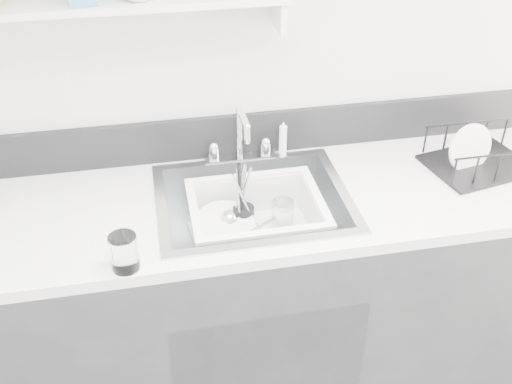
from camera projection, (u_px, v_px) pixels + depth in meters
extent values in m
cube|color=silver|center=(236.00, 56.00, 2.02)|extent=(3.50, 0.02, 2.60)
cube|color=#29292C|center=(253.00, 303.00, 2.26)|extent=(3.20, 0.62, 0.88)
cube|color=white|center=(253.00, 203.00, 2.00)|extent=(3.20, 0.62, 0.04)
cube|color=black|center=(238.00, 135.00, 2.18)|extent=(3.20, 0.02, 0.16)
cube|color=silver|center=(240.00, 158.00, 2.19)|extent=(0.26, 0.06, 0.02)
cylinder|color=silver|center=(214.00, 154.00, 2.16)|extent=(0.04, 0.04, 0.05)
cylinder|color=silver|center=(265.00, 149.00, 2.19)|extent=(0.04, 0.04, 0.05)
cylinder|color=silver|center=(240.00, 133.00, 2.13)|extent=(0.02, 0.02, 0.20)
cylinder|color=silver|center=(243.00, 116.00, 2.01)|extent=(0.02, 0.15, 0.02)
cylinder|color=white|center=(283.00, 139.00, 2.18)|extent=(0.03, 0.03, 0.14)
cube|color=silver|center=(123.00, 3.00, 1.78)|extent=(1.00, 0.16, 0.02)
cube|color=silver|center=(279.00, 13.00, 1.89)|extent=(0.02, 0.14, 0.10)
cylinder|color=white|center=(228.00, 238.00, 2.04)|extent=(0.23, 0.23, 0.01)
cylinder|color=white|center=(229.00, 234.00, 2.04)|extent=(0.22, 0.22, 0.01)
cylinder|color=white|center=(224.00, 228.00, 2.02)|extent=(0.26, 0.25, 0.09)
cylinder|color=black|center=(244.00, 218.00, 2.07)|extent=(0.07, 0.07, 0.09)
cylinder|color=silver|center=(239.00, 197.00, 2.03)|extent=(0.01, 0.05, 0.18)
cylinder|color=silver|center=(248.00, 202.00, 2.03)|extent=(0.02, 0.04, 0.17)
cylinder|color=black|center=(240.00, 194.00, 2.02)|extent=(0.01, 0.05, 0.20)
cylinder|color=white|center=(283.00, 215.00, 2.08)|extent=(0.09, 0.09, 0.11)
cylinder|color=white|center=(124.00, 252.00, 1.67)|extent=(0.09, 0.09, 0.11)
imported|color=white|center=(274.00, 243.00, 2.01)|extent=(0.13, 0.13, 0.03)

